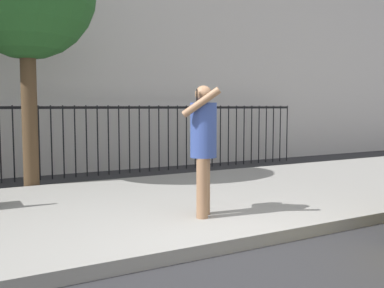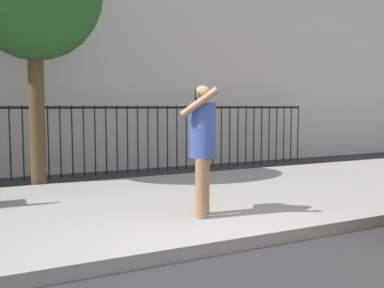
# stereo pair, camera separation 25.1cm
# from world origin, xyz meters

# --- Properties ---
(ground_plane) EXTENTS (60.00, 60.00, 0.00)m
(ground_plane) POSITION_xyz_m (0.00, 0.00, 0.00)
(ground_plane) COLOR #28282B
(sidewalk) EXTENTS (28.00, 4.40, 0.15)m
(sidewalk) POSITION_xyz_m (0.00, 2.20, 0.07)
(sidewalk) COLOR gray
(sidewalk) RESTS_ON ground
(iron_fence) EXTENTS (12.03, 0.04, 1.60)m
(iron_fence) POSITION_xyz_m (0.00, 5.90, 1.02)
(iron_fence) COLOR black
(iron_fence) RESTS_ON ground
(pedestrian_on_phone) EXTENTS (0.66, 0.71, 1.69)m
(pedestrian_on_phone) POSITION_xyz_m (0.29, 1.04, 1.13)
(pedestrian_on_phone) COLOR #936B4C
(pedestrian_on_phone) RESTS_ON sidewalk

